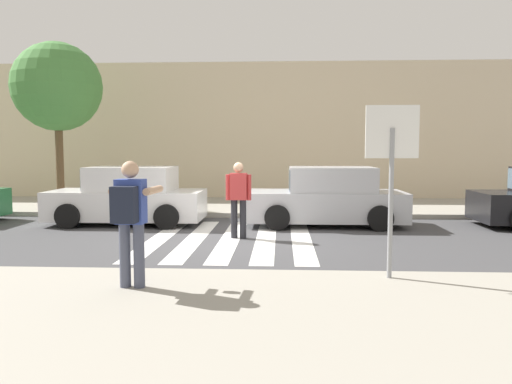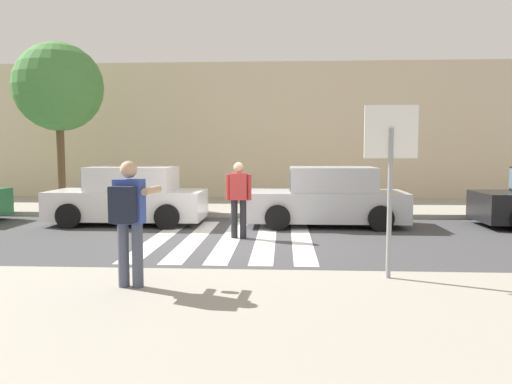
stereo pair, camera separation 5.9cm
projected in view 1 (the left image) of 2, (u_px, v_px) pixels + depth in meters
The scene contains 15 objects.
ground_plane at pixel (229, 240), 11.05m from camera, with size 120.00×120.00×0.00m, color #424244.
sidewalk_near at pixel (164, 349), 4.87m from camera, with size 60.00×6.00×0.14m, color #9E998C.
sidewalk_far at pixel (248, 206), 17.01m from camera, with size 60.00×4.80×0.14m, color #9E998C.
building_facade_far at pixel (255, 134), 21.17m from camera, with size 56.00×4.00×5.34m, color beige.
crosswalk_stripe_0 at pixel (160, 238), 11.33m from camera, with size 0.44×5.20×0.01m, color silver.
crosswalk_stripe_1 at pixel (195, 238), 11.29m from camera, with size 0.44×5.20×0.01m, color silver.
crosswalk_stripe_2 at pixel (230, 239), 11.25m from camera, with size 0.44×5.20×0.01m, color silver.
crosswalk_stripe_3 at pixel (266, 239), 11.21m from camera, with size 0.44×5.20×0.01m, color silver.
crosswalk_stripe_4 at pixel (301, 239), 11.17m from camera, with size 0.44×5.20×0.01m, color silver.
stop_sign at pixel (392, 153), 7.18m from camera, with size 0.76×0.08×2.51m.
photographer_with_backpack at pixel (130, 213), 6.71m from camera, with size 0.62×0.87×1.72m.
pedestrian_crossing at pixel (239, 196), 11.25m from camera, with size 0.58×0.24×1.72m.
parked_car_white at pixel (129, 197), 13.42m from camera, with size 4.10×1.92×1.55m.
parked_car_silver at pixel (327, 198), 13.16m from camera, with size 4.10×1.92×1.55m.
street_tree_west at pixel (57, 87), 15.65m from camera, with size 2.77×2.77×5.22m.
Camera 1 is at (1.14, -10.87, 2.03)m, focal length 35.00 mm.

